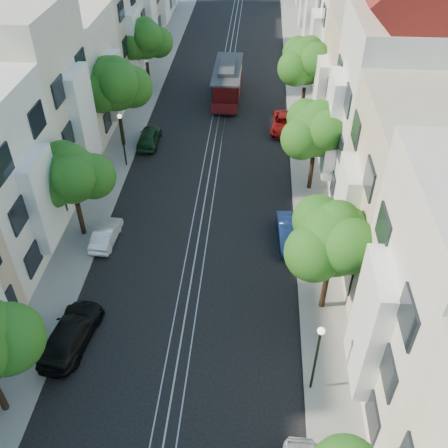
% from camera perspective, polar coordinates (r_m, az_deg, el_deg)
% --- Properties ---
extents(ground, '(200.00, 200.00, 0.00)m').
position_cam_1_polar(ground, '(42.53, -0.85, 10.65)').
color(ground, black).
rests_on(ground, ground).
extents(sidewalk_east, '(2.50, 80.00, 0.12)m').
position_cam_1_polar(sidewalk_east, '(42.56, 9.09, 10.26)').
color(sidewalk_east, gray).
rests_on(sidewalk_east, ground).
extents(sidewalk_west, '(2.50, 80.00, 0.12)m').
position_cam_1_polar(sidewalk_west, '(43.66, -10.55, 10.87)').
color(sidewalk_west, gray).
rests_on(sidewalk_west, ground).
extents(rail_left, '(0.06, 80.00, 0.02)m').
position_cam_1_polar(rail_left, '(42.57, -1.60, 10.69)').
color(rail_left, gray).
rests_on(rail_left, ground).
extents(rail_slot, '(0.06, 80.00, 0.02)m').
position_cam_1_polar(rail_slot, '(42.53, -0.85, 10.67)').
color(rail_slot, gray).
rests_on(rail_slot, ground).
extents(rail_right, '(0.06, 80.00, 0.02)m').
position_cam_1_polar(rail_right, '(42.49, -0.10, 10.64)').
color(rail_right, gray).
rests_on(rail_right, ground).
extents(lane_line, '(0.08, 80.00, 0.01)m').
position_cam_1_polar(lane_line, '(42.53, -0.85, 10.66)').
color(lane_line, tan).
rests_on(lane_line, ground).
extents(townhouses_east, '(7.75, 72.00, 12.00)m').
position_cam_1_polar(townhouses_east, '(41.01, 16.53, 15.98)').
color(townhouses_east, beige).
rests_on(townhouses_east, ground).
extents(townhouses_west, '(7.75, 72.00, 11.76)m').
position_cam_1_polar(townhouses_west, '(42.90, -17.65, 16.63)').
color(townhouses_west, silver).
rests_on(townhouses_west, ground).
extents(tree_e_b, '(4.93, 4.08, 6.68)m').
position_cam_1_polar(tree_e_b, '(24.29, 12.55, -1.87)').
color(tree_e_b, black).
rests_on(tree_e_b, ground).
extents(tree_e_c, '(4.84, 3.99, 6.52)m').
position_cam_1_polar(tree_e_c, '(33.40, 10.62, 10.42)').
color(tree_e_c, black).
rests_on(tree_e_c, ground).
extents(tree_e_d, '(5.01, 4.16, 6.85)m').
position_cam_1_polar(tree_e_d, '(43.25, 9.55, 17.75)').
color(tree_e_d, black).
rests_on(tree_e_d, ground).
extents(tree_w_b, '(4.72, 3.87, 6.27)m').
position_cam_1_polar(tree_w_b, '(30.00, -17.00, 5.25)').
color(tree_w_b, black).
rests_on(tree_w_b, ground).
extents(tree_w_c, '(5.13, 4.28, 7.09)m').
position_cam_1_polar(tree_w_c, '(38.86, -12.25, 15.22)').
color(tree_w_c, black).
rests_on(tree_w_c, ground).
extents(tree_w_d, '(4.84, 3.99, 6.52)m').
position_cam_1_polar(tree_w_d, '(48.97, -8.97, 20.03)').
color(tree_w_d, black).
rests_on(tree_w_d, ground).
extents(lamp_east, '(0.32, 0.32, 4.16)m').
position_cam_1_polar(lamp_east, '(22.12, 10.64, -13.99)').
color(lamp_east, black).
rests_on(lamp_east, ground).
extents(lamp_west, '(0.32, 0.32, 4.16)m').
position_cam_1_polar(lamp_west, '(37.03, -11.60, 10.21)').
color(lamp_west, black).
rests_on(lamp_west, ground).
extents(cable_car, '(2.47, 7.79, 2.99)m').
position_cam_1_polar(cable_car, '(47.24, 0.40, 16.08)').
color(cable_car, black).
rests_on(cable_car, ground).
extents(parked_car_e_mid, '(1.61, 3.91, 1.26)m').
position_cam_1_polar(parked_car_e_mid, '(30.76, 7.46, -1.01)').
color(parked_car_e_mid, '#0D1B41').
rests_on(parked_car_e_mid, ground).
extents(parked_car_e_far, '(2.38, 4.48, 1.20)m').
position_cam_1_polar(parked_car_e_far, '(42.62, 6.88, 11.35)').
color(parked_car_e_far, maroon).
rests_on(parked_car_e_far, ground).
extents(parked_car_w_near, '(2.51, 4.88, 1.35)m').
position_cam_1_polar(parked_car_w_near, '(26.19, -17.10, -11.83)').
color(parked_car_w_near, black).
rests_on(parked_car_w_near, ground).
extents(parked_car_w_mid, '(1.34, 3.44, 1.12)m').
position_cam_1_polar(parked_car_w_mid, '(31.36, -13.34, -1.14)').
color(parked_car_w_mid, silver).
rests_on(parked_car_w_mid, ground).
extents(parked_car_w_far, '(1.62, 3.90, 1.32)m').
position_cam_1_polar(parked_car_w_far, '(40.65, -8.57, 9.82)').
color(parked_car_w_far, '#14331A').
rests_on(parked_car_w_far, ground).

